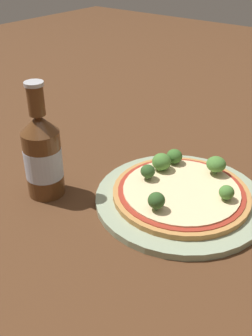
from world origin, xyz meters
TOP-DOWN VIEW (x-y plane):
  - ground_plane at (0.00, 0.00)m, footprint 3.00×3.00m
  - plate at (0.02, -0.02)m, footprint 0.29×0.29m
  - pizza at (0.02, -0.02)m, footprint 0.24×0.24m
  - broccoli_floret_0 at (0.10, -0.05)m, footprint 0.04×0.04m
  - broccoli_floret_1 at (0.09, 0.03)m, footprint 0.03×0.03m
  - broccoli_floret_2 at (0.05, 0.04)m, footprint 0.03×0.03m
  - broccoli_floret_3 at (0.01, 0.04)m, footprint 0.03×0.03m
  - broccoli_floret_4 at (-0.05, -0.02)m, footprint 0.03×0.03m
  - broccoli_floret_5 at (0.04, -0.10)m, footprint 0.03×0.03m
  - beer_bottle at (-0.10, 0.18)m, footprint 0.07×0.07m

SIDE VIEW (x-z plane):
  - ground_plane at x=0.00m, z-range 0.00..0.00m
  - plate at x=0.02m, z-range 0.00..0.01m
  - pizza at x=0.02m, z-range 0.01..0.03m
  - broccoli_floret_5 at x=0.04m, z-range 0.03..0.05m
  - broccoli_floret_1 at x=0.09m, z-range 0.03..0.05m
  - broccoli_floret_3 at x=0.01m, z-range 0.03..0.06m
  - broccoli_floret_2 at x=0.05m, z-range 0.03..0.06m
  - broccoli_floret_4 at x=-0.05m, z-range 0.03..0.06m
  - broccoli_floret_0 at x=0.10m, z-range 0.03..0.06m
  - beer_bottle at x=-0.10m, z-range -0.03..0.18m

